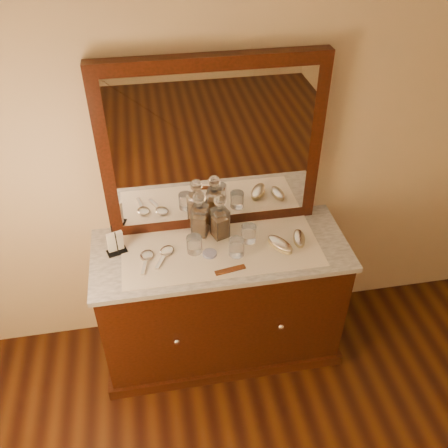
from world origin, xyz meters
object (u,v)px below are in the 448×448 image
Objects in this scene: mirror_frame at (213,148)px; napkin_rack at (115,243)px; pin_dish at (210,254)px; decanter_left at (200,218)px; hand_mirror_inner at (166,253)px; brush_far at (299,239)px; comb at (230,270)px; dresser_cabinet at (221,302)px; hand_mirror_outer at (146,258)px; brush_near at (280,245)px; decanter_right at (220,220)px.

mirror_frame is 7.38× the size of napkin_rack.
pin_dish is 0.22m from decanter_left.
napkin_rack reaches higher than hand_mirror_inner.
hand_mirror_inner is (-0.75, 0.02, -0.01)m from brush_far.
decanter_left is at bearing 99.23° from comb.
dresser_cabinet is at bearing -90.00° from mirror_frame.
napkin_rack is at bearing 150.70° from hand_mirror_outer.
brush_far is 0.77× the size of hand_mirror_outer.
dresser_cabinet is 9.08× the size of brush_far.
mirror_frame is at bearing 38.41° from hand_mirror_inner.
hand_mirror_inner is (-0.31, -0.24, -0.49)m from mirror_frame.
hand_mirror_inner is at bearing -146.27° from decanter_left.
hand_mirror_inner is at bearing -14.49° from napkin_rack.
decanter_left reaches higher than hand_mirror_inner.
pin_dish is 0.52m from brush_far.
comb is 0.88× the size of brush_near.
napkin_rack reaches higher than hand_mirror_outer.
decanter_right reaches higher than napkin_rack.
mirror_frame is at bearing 148.93° from brush_far.
hand_mirror_outer is at bearing -169.28° from hand_mirror_inner.
comb is at bearing -157.14° from brush_near.
decanter_right is (-0.00, 0.30, 0.10)m from comb.
decanter_right is 0.46m from brush_far.
dresser_cabinet is at bearing -0.25° from hand_mirror_inner.
hand_mirror_outer is at bearing 175.43° from pin_dish.
mirror_frame is at bearing 82.86° from comb.
hand_mirror_inner is at bearing -141.59° from mirror_frame.
decanter_left is (-0.09, 0.14, 0.56)m from dresser_cabinet.
brush_near is at bearing -43.27° from mirror_frame.
napkin_rack is 1.06× the size of brush_far.
hand_mirror_inner reaches higher than pin_dish.
brush_far reaches higher than hand_mirror_outer.
dresser_cabinet is at bearing 33.33° from pin_dish.
comb is 0.65m from napkin_rack.
hand_mirror_inner is (-0.63, 0.06, -0.02)m from brush_near.
hand_mirror_outer is (-0.32, -0.16, -0.10)m from decanter_left.
decanter_left reaches higher than napkin_rack.
brush_near is (0.31, -0.17, -0.08)m from decanter_right.
decanter_right is at bearing -84.29° from mirror_frame.
hand_mirror_inner is at bearing -161.63° from decanter_right.
brush_near reaches higher than comb.
napkin_rack is 0.28m from hand_mirror_inner.
hand_mirror_inner is (0.27, -0.07, -0.05)m from napkin_rack.
hand_mirror_outer is (-0.43, -0.13, -0.10)m from decanter_right.
pin_dish is at bearing 177.97° from brush_near.
decanter_left reaches higher than brush_far.
comb is 1.03× the size of napkin_rack.
hand_mirror_inner reaches higher than comb.
dresser_cabinet is 8.38× the size of comb.
napkin_rack is at bearing -176.29° from decanter_right.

